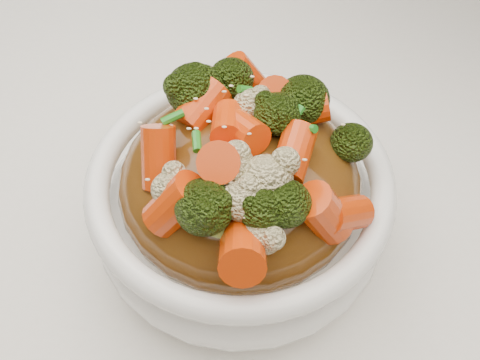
# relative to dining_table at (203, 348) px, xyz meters

# --- Properties ---
(dining_table) EXTENTS (1.20, 0.80, 0.75)m
(dining_table) POSITION_rel_dining_table_xyz_m (0.00, 0.00, 0.00)
(dining_table) COLOR brown
(dining_table) RESTS_ON floor
(tablecloth) EXTENTS (1.20, 0.80, 0.04)m
(tablecloth) POSITION_rel_dining_table_xyz_m (0.00, 0.00, 0.35)
(tablecloth) COLOR white
(tablecloth) RESTS_ON dining_table
(bowl) EXTENTS (0.28, 0.28, 0.09)m
(bowl) POSITION_rel_dining_table_xyz_m (0.06, -0.04, 0.42)
(bowl) COLOR white
(bowl) RESTS_ON tablecloth
(sauce_base) EXTENTS (0.22, 0.22, 0.10)m
(sauce_base) POSITION_rel_dining_table_xyz_m (0.06, -0.04, 0.45)
(sauce_base) COLOR #532F0E
(sauce_base) RESTS_ON bowl
(carrots) EXTENTS (0.22, 0.22, 0.05)m
(carrots) POSITION_rel_dining_table_xyz_m (0.06, -0.04, 0.52)
(carrots) COLOR #CF3806
(carrots) RESTS_ON sauce_base
(broccoli) EXTENTS (0.22, 0.22, 0.05)m
(broccoli) POSITION_rel_dining_table_xyz_m (0.06, -0.04, 0.52)
(broccoli) COLOR black
(broccoli) RESTS_ON sauce_base
(cauliflower) EXTENTS (0.22, 0.22, 0.04)m
(cauliflower) POSITION_rel_dining_table_xyz_m (0.06, -0.04, 0.52)
(cauliflower) COLOR beige
(cauliflower) RESTS_ON sauce_base
(scallions) EXTENTS (0.17, 0.17, 0.02)m
(scallions) POSITION_rel_dining_table_xyz_m (0.06, -0.04, 0.52)
(scallions) COLOR #1D721A
(scallions) RESTS_ON sauce_base
(sesame_seeds) EXTENTS (0.20, 0.20, 0.01)m
(sesame_seeds) POSITION_rel_dining_table_xyz_m (0.06, -0.04, 0.52)
(sesame_seeds) COLOR beige
(sesame_seeds) RESTS_ON sauce_base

